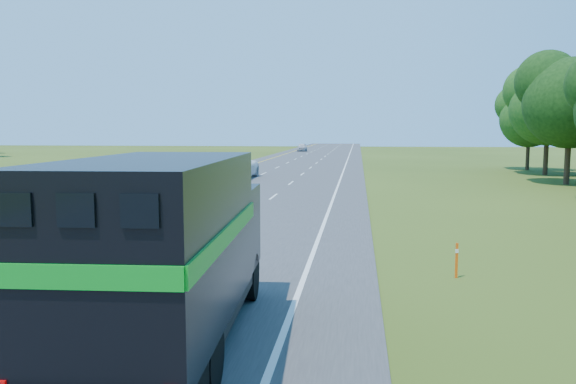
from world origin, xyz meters
The scene contains 6 objects.
road centered at (0.00, 50.00, 0.02)m, with size 15.00×260.00×0.04m, color #38383A.
lane_markings centered at (0.00, 50.00, 0.04)m, with size 11.15×260.00×0.01m.
horse_truck centered at (3.53, 13.95, 1.94)m, with size 2.93×8.14×3.55m.
white_suv centered at (-3.35, 50.74, 0.95)m, with size 3.01×6.53×1.81m, color white.
far_car centered at (-3.96, 113.78, 0.82)m, with size 1.84×4.58×1.56m, color silver.
delineator centered at (9.66, 19.98, 0.53)m, with size 0.08×0.04×0.98m.
Camera 1 is at (6.92, 4.39, 4.05)m, focal length 35.00 mm.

